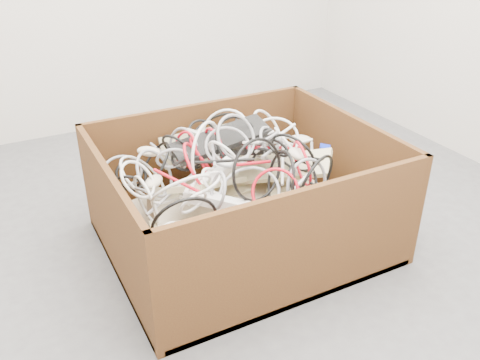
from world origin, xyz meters
name	(u,v)px	position (x,y,z in m)	size (l,w,h in m)	color
ground	(246,226)	(0.00, 0.00, 0.00)	(3.00, 3.00, 0.00)	#4B4B4E
cardboard_box	(239,217)	(-0.09, -0.10, 0.13)	(1.12, 0.93, 0.50)	#3D1C0F
keyboard_pile	(246,179)	(-0.03, -0.06, 0.29)	(0.92, 0.81, 0.39)	#C7B88C
mice_scatter	(231,165)	(-0.11, -0.07, 0.38)	(0.86, 0.56, 0.17)	beige
power_strip_left	(208,180)	(-0.24, -0.14, 0.37)	(0.27, 0.05, 0.04)	silver
power_strip_right	(220,202)	(-0.26, -0.28, 0.35)	(0.27, 0.05, 0.04)	silver
vga_plug	(325,148)	(0.35, -0.09, 0.36)	(0.04, 0.04, 0.02)	#0D23C3
cable_tangle	(222,163)	(-0.16, -0.09, 0.40)	(0.98, 0.85, 0.47)	gray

